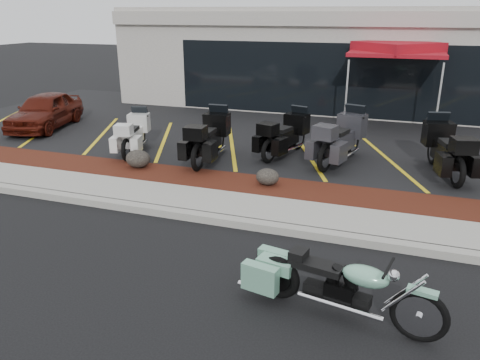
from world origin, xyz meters
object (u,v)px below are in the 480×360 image
at_px(touring_white, 140,126).
at_px(popup_canopy, 397,50).
at_px(hero_cruiser, 420,308).
at_px(traffic_cone, 297,123).
at_px(parked_car, 45,111).

xyz_separation_m(touring_white, popup_canopy, (6.70, 5.20, 1.92)).
bearing_deg(popup_canopy, hero_cruiser, -63.59).
relative_size(hero_cruiser, popup_canopy, 0.69).
bearing_deg(touring_white, traffic_cone, -64.16).
xyz_separation_m(hero_cruiser, parked_car, (-11.64, 7.23, 0.27)).
xyz_separation_m(parked_car, popup_canopy, (10.85, 4.26, 1.91)).
bearing_deg(touring_white, hero_cruiser, -144.98).
bearing_deg(touring_white, parked_car, 62.29).
bearing_deg(hero_cruiser, popup_canopy, 105.09).
bearing_deg(hero_cruiser, parked_car, 159.35).
bearing_deg(popup_canopy, traffic_cone, -124.06).
xyz_separation_m(hero_cruiser, popup_canopy, (-0.78, 11.49, 2.18)).
bearing_deg(traffic_cone, touring_white, -139.22).
bearing_deg(traffic_cone, hero_cruiser, -69.38).
distance_m(parked_car, popup_canopy, 11.82).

